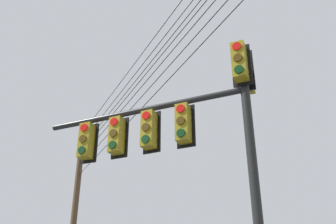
# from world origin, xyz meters

# --- Properties ---
(signal_mast_assembly) EXTENTS (5.31, 1.37, 7.12)m
(signal_mast_assembly) POSITION_xyz_m (1.38, -0.93, 5.20)
(signal_mast_assembly) COLOR black
(signal_mast_assembly) RESTS_ON ground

